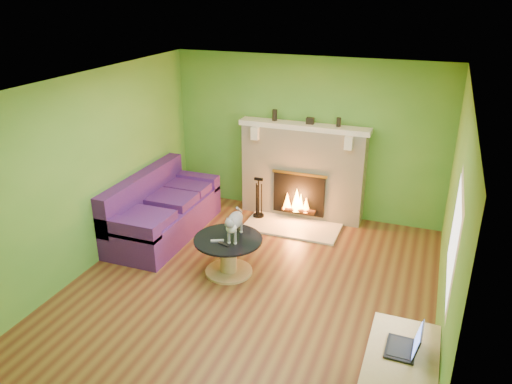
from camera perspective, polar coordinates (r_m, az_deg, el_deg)
floor at (r=6.54m, az=-0.48°, el=-10.72°), size 5.00×5.00×0.00m
ceiling at (r=5.56m, az=-0.57°, el=12.29°), size 5.00×5.00×0.00m
wall_back at (r=8.18m, az=5.82°, el=6.20°), size 5.00×0.00×5.00m
wall_front at (r=3.99m, az=-13.90°, el=-13.30°), size 5.00×0.00×5.00m
wall_left at (r=7.01m, az=-17.98°, el=2.35°), size 0.00×5.00×5.00m
wall_right at (r=5.60m, az=21.55°, el=-3.29°), size 0.00×5.00×5.00m
window_frame at (r=4.68m, az=21.76°, el=-5.07°), size 0.00×1.20×1.20m
window_pane at (r=4.68m, az=21.66°, el=-5.06°), size 0.00×1.06×1.06m
fireplace at (r=8.17m, az=5.34°, el=2.31°), size 2.10×0.46×1.58m
hearth at (r=8.02m, az=4.15°, el=-3.97°), size 1.50×0.75×0.03m
mantel at (r=7.92m, az=5.50°, el=7.48°), size 2.10×0.28×0.08m
sofa at (r=7.82m, az=-10.85°, el=-2.19°), size 0.95×2.12×0.95m
coffee_table at (r=6.69m, az=-3.17°, el=-6.98°), size 0.91×0.91×0.51m
desk at (r=4.60m, az=16.26°, el=-18.21°), size 0.59×1.01×0.75m
cat at (r=6.50m, az=-2.43°, el=-3.65°), size 0.34×0.69×0.41m
remote_silver at (r=6.52m, az=-4.45°, el=-5.56°), size 0.17×0.12×0.02m
remote_black at (r=6.43m, az=-3.69°, el=-5.99°), size 0.17×0.09×0.02m
laptop at (r=4.51m, az=16.36°, el=-15.70°), size 0.29×0.33×0.24m
fire_tools at (r=8.17m, az=0.29°, el=-0.59°), size 0.18×0.18×0.69m
mantel_vase_left at (r=8.06m, az=2.15°, el=8.77°), size 0.08×0.08×0.18m
mantel_vase_right at (r=7.81m, az=9.43°, el=7.88°), size 0.07×0.07×0.14m
mantel_box at (r=7.91m, az=6.21°, el=8.09°), size 0.12×0.08×0.10m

